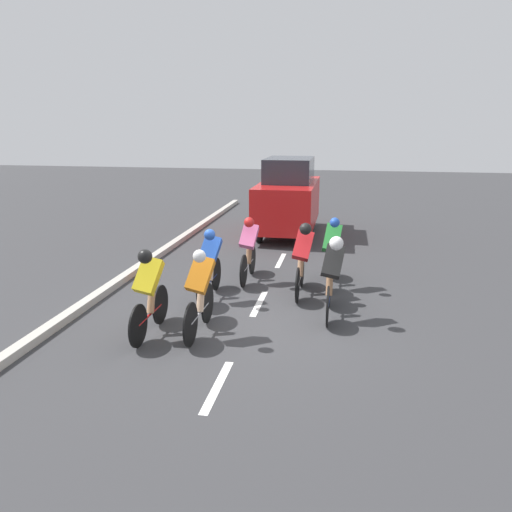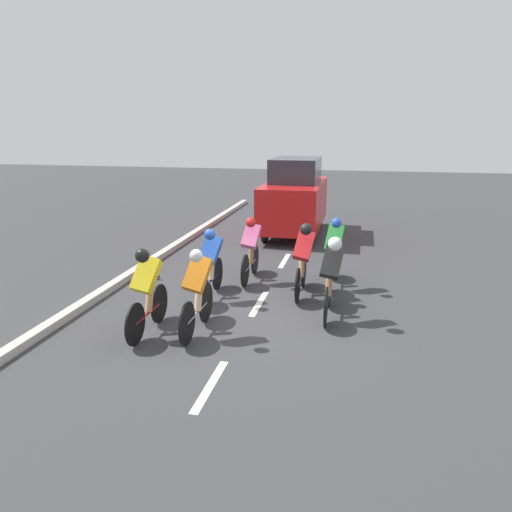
{
  "view_description": "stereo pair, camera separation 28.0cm",
  "coord_description": "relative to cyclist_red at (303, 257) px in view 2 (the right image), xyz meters",
  "views": [
    {
      "loc": [
        -1.56,
        8.31,
        3.36
      ],
      "look_at": [
        0.06,
        -0.65,
        0.95
      ],
      "focal_mm": 35.0,
      "sensor_mm": 36.0,
      "label": 1
    },
    {
      "loc": [
        -1.84,
        8.25,
        3.36
      ],
      "look_at": [
        0.06,
        -0.65,
        0.95
      ],
      "focal_mm": 35.0,
      "sensor_mm": 36.0,
      "label": 2
    }
  ],
  "objects": [
    {
      "name": "cyclist_red",
      "position": [
        0.0,
        0.0,
        0.0
      ],
      "size": [
        0.43,
        1.69,
        1.54
      ],
      "color": "black",
      "rests_on": "ground"
    },
    {
      "name": "cyclist_yellow",
      "position": [
        2.23,
        2.44,
        -0.01
      ],
      "size": [
        0.43,
        1.64,
        1.53
      ],
      "color": "black",
      "rests_on": "ground"
    },
    {
      "name": "lane_stripe_mid",
      "position": [
        0.76,
        0.62,
        -0.81
      ],
      "size": [
        0.12,
        1.4,
        0.01
      ],
      "primitive_type": "cube",
      "color": "white",
      "rests_on": "ground"
    },
    {
      "name": "curb",
      "position": [
        3.96,
        0.62,
        -0.74
      ],
      "size": [
        0.2,
        24.7,
        0.14
      ],
      "primitive_type": "cube",
      "color": "#B7B2A8",
      "rests_on": "ground"
    },
    {
      "name": "cyclist_black",
      "position": [
        -0.62,
        1.09,
        0.0
      ],
      "size": [
        0.42,
        1.69,
        1.54
      ],
      "color": "black",
      "rests_on": "ground"
    },
    {
      "name": "lane_stripe_near",
      "position": [
        0.76,
        3.82,
        -0.81
      ],
      "size": [
        0.12,
        1.4,
        0.01
      ],
      "primitive_type": "cube",
      "color": "white",
      "rests_on": "ground"
    },
    {
      "name": "cyclist_blue",
      "position": [
        1.74,
        0.55,
        -0.05
      ],
      "size": [
        0.43,
        1.73,
        1.47
      ],
      "color": "black",
      "rests_on": "ground"
    },
    {
      "name": "traffic_cone",
      "position": [
        3.51,
        -0.45,
        -0.58
      ],
      "size": [
        0.36,
        0.36,
        0.49
      ],
      "color": "black",
      "rests_on": "ground"
    },
    {
      "name": "cyclist_pink",
      "position": [
        1.23,
        -0.74,
        -0.05
      ],
      "size": [
        0.4,
        1.7,
        1.48
      ],
      "color": "black",
      "rests_on": "ground"
    },
    {
      "name": "ground_plane",
      "position": [
        0.76,
        1.27,
        -0.81
      ],
      "size": [
        60.0,
        60.0,
        0.0
      ],
      "primitive_type": "plane",
      "color": "#38383A"
    },
    {
      "name": "lane_stripe_far",
      "position": [
        0.76,
        -2.58,
        -0.81
      ],
      "size": [
        0.12,
        1.4,
        0.01
      ],
      "primitive_type": "cube",
      "color": "white",
      "rests_on": "ground"
    },
    {
      "name": "cyclist_orange",
      "position": [
        1.44,
        2.25,
        -0.03
      ],
      "size": [
        0.44,
        1.68,
        1.51
      ],
      "color": "black",
      "rests_on": "ground"
    },
    {
      "name": "support_car",
      "position": [
        0.96,
        -5.77,
        0.35
      ],
      "size": [
        1.7,
        3.96,
        2.36
      ],
      "color": "black",
      "rests_on": "ground"
    },
    {
      "name": "cyclist_green",
      "position": [
        -0.54,
        -0.71,
        -0.02
      ],
      "size": [
        0.41,
        1.74,
        1.54
      ],
      "color": "black",
      "rests_on": "ground"
    }
  ]
}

